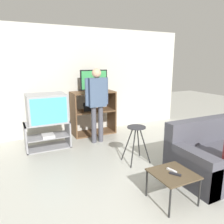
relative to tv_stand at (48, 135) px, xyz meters
name	(u,v)px	position (x,y,z in m)	size (l,w,h in m)	color
wall_back	(69,82)	(0.72, 0.79, 1.03)	(6.40, 0.06, 2.60)	beige
tv_stand	(48,135)	(0.00, 0.00, 0.00)	(0.90, 0.46, 0.56)	#939399
television_main	(47,108)	(0.02, 0.00, 0.58)	(0.77, 0.61, 0.59)	#9E9EA3
media_shelf	(93,112)	(1.21, 0.47, 0.27)	(1.05, 0.51, 1.07)	brown
television_flat	(94,81)	(1.24, 0.46, 1.04)	(0.68, 0.20, 0.52)	black
folding_stool	(136,134)	(1.32, -1.38, 0.26)	(0.42, 0.37, 0.67)	black
snack_table	(173,176)	(1.13, -2.57, 0.09)	(0.52, 0.52, 0.40)	brown
remote_control_black	(175,174)	(1.12, -2.61, 0.14)	(0.04, 0.14, 0.02)	#232328
remote_control_white	(172,170)	(1.15, -2.52, 0.14)	(0.04, 0.14, 0.02)	silver
couch	(220,156)	(2.32, -2.33, 0.02)	(1.64, 0.94, 0.86)	#4C4C56
person_standing_adult	(97,98)	(1.07, -0.14, 0.73)	(0.53, 0.20, 1.64)	#4C4C56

